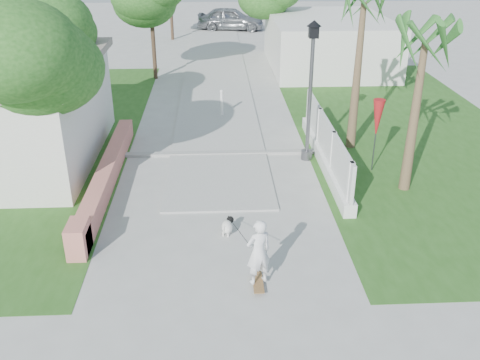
{
  "coord_description": "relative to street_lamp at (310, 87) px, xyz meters",
  "views": [
    {
      "loc": [
        -0.08,
        -10.52,
        6.98
      ],
      "look_at": [
        0.53,
        1.71,
        1.1
      ],
      "focal_mm": 40.0,
      "sensor_mm": 36.0,
      "label": 1
    }
  ],
  "objects": [
    {
      "name": "patio_umbrella",
      "position": [
        1.9,
        -1.0,
        -0.74
      ],
      "size": [
        0.36,
        0.36,
        2.3
      ],
      "color": "#59595E",
      "rests_on": "ground"
    },
    {
      "name": "street_lamp",
      "position": [
        0.0,
        0.0,
        0.0
      ],
      "size": [
        0.44,
        0.44,
        4.44
      ],
      "color": "#59595E",
      "rests_on": "ground"
    },
    {
      "name": "pink_wall",
      "position": [
        -6.2,
        -1.95,
        -2.11
      ],
      "size": [
        0.45,
        8.2,
        0.8
      ],
      "color": "tan",
      "rests_on": "ground"
    },
    {
      "name": "curb",
      "position": [
        -2.9,
        0.5,
        -2.38
      ],
      "size": [
        6.5,
        0.25,
        0.1
      ],
      "primitive_type": "cube",
      "color": "#999993",
      "rests_on": "ground"
    },
    {
      "name": "lattice_fence",
      "position": [
        0.5,
        -0.5,
        -1.88
      ],
      "size": [
        0.35,
        7.0,
        1.5
      ],
      "color": "white",
      "rests_on": "ground"
    },
    {
      "name": "dog",
      "position": [
        -2.72,
        -4.58,
        -2.2
      ],
      "size": [
        0.42,
        0.58,
        0.42
      ],
      "rotation": [
        0.0,
        0.0,
        -0.4
      ],
      "color": "white",
      "rests_on": "ground"
    },
    {
      "name": "skateboarder",
      "position": [
        -2.42,
        -5.91,
        -1.7
      ],
      "size": [
        0.92,
        2.73,
        1.59
      ],
      "rotation": [
        0.0,
        0.0,
        3.54
      ],
      "color": "olive",
      "rests_on": "ground"
    },
    {
      "name": "bollard",
      "position": [
        -2.7,
        4.5,
        -1.84
      ],
      "size": [
        0.14,
        0.14,
        1.09
      ],
      "color": "white",
      "rests_on": "ground"
    },
    {
      "name": "ground",
      "position": [
        -2.9,
        -5.5,
        -2.43
      ],
      "size": [
        90.0,
        90.0,
        0.0
      ],
      "primitive_type": "plane",
      "color": "#B7B7B2",
      "rests_on": "ground"
    },
    {
      "name": "grass_right",
      "position": [
        4.1,
        2.5,
        -2.42
      ],
      "size": [
        8.0,
        20.0,
        0.01
      ],
      "primitive_type": "cube",
      "color": "#29561B",
      "rests_on": "ground"
    },
    {
      "name": "building_right",
      "position": [
        3.1,
        12.5,
        -1.13
      ],
      "size": [
        6.0,
        8.0,
        2.6
      ],
      "primitive_type": "cube",
      "color": "silver",
      "rests_on": "ground"
    },
    {
      "name": "path_strip",
      "position": [
        -2.9,
        14.5,
        -2.4
      ],
      "size": [
        3.2,
        36.0,
        0.06
      ],
      "primitive_type": "cube",
      "color": "#B7B7B2",
      "rests_on": "ground"
    },
    {
      "name": "tree_left_mid",
      "position": [
        -8.38,
        2.98,
        1.07
      ],
      "size": [
        3.2,
        3.2,
        4.85
      ],
      "color": "#4C3826",
      "rests_on": "ground"
    },
    {
      "name": "grass_left",
      "position": [
        -9.9,
        2.5,
        -2.42
      ],
      "size": [
        8.0,
        20.0,
        0.01
      ],
      "primitive_type": "cube",
      "color": "#29561B",
      "rests_on": "ground"
    },
    {
      "name": "palm_far",
      "position": [
        1.7,
        1.0,
        2.06
      ],
      "size": [
        1.8,
        1.8,
        5.3
      ],
      "color": "brown",
      "rests_on": "ground"
    },
    {
      "name": "palm_near",
      "position": [
        2.5,
        -2.3,
        1.53
      ],
      "size": [
        1.8,
        1.8,
        4.7
      ],
      "color": "brown",
      "rests_on": "ground"
    },
    {
      "name": "tree_left_near",
      "position": [
        -7.38,
        -2.52,
        1.4
      ],
      "size": [
        3.6,
        3.6,
        5.28
      ],
      "color": "#4C3826",
      "rests_on": "ground"
    },
    {
      "name": "parked_car",
      "position": [
        -1.7,
        23.84,
        -1.61
      ],
      "size": [
        4.95,
        2.43,
        1.62
      ],
      "primitive_type": "imported",
      "rotation": [
        0.0,
        0.0,
        1.46
      ],
      "color": "#AAAEB2",
      "rests_on": "ground"
    }
  ]
}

